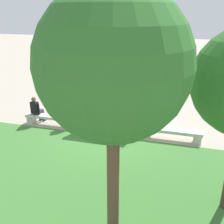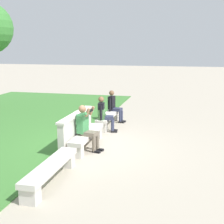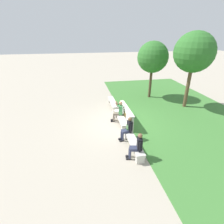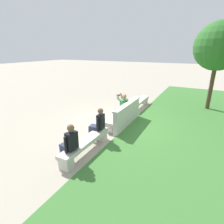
# 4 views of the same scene
# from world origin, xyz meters

# --- Properties ---
(ground_plane) EXTENTS (80.00, 80.00, 0.00)m
(ground_plane) POSITION_xyz_m (0.00, 0.00, 0.00)
(ground_plane) COLOR #A89E8C
(grass_strip) EXTENTS (19.49, 8.00, 0.03)m
(grass_strip) POSITION_xyz_m (0.00, 4.38, 0.01)
(grass_strip) COLOR #3D7533
(grass_strip) RESTS_ON ground
(bench_main) EXTENTS (2.27, 0.40, 0.45)m
(bench_main) POSITION_xyz_m (-2.61, 0.00, 0.31)
(bench_main) COLOR beige
(bench_main) RESTS_ON ground
(bench_near) EXTENTS (2.27, 0.40, 0.45)m
(bench_near) POSITION_xyz_m (0.00, 0.00, 0.31)
(bench_near) COLOR beige
(bench_near) RESTS_ON ground
(bench_mid) EXTENTS (2.27, 0.40, 0.45)m
(bench_mid) POSITION_xyz_m (2.61, 0.00, 0.31)
(bench_mid) COLOR beige
(bench_mid) RESTS_ON ground
(backrest_wall_with_plaque) EXTENTS (2.49, 0.24, 1.01)m
(backrest_wall_with_plaque) POSITION_xyz_m (0.00, 0.34, 0.52)
(backrest_wall_with_plaque) COLOR beige
(backrest_wall_with_plaque) RESTS_ON ground
(person_photographer) EXTENTS (0.52, 0.77, 1.32)m
(person_photographer) POSITION_xyz_m (-0.31, -0.08, 0.74)
(person_photographer) COLOR black
(person_photographer) RESTS_ON ground
(person_distant) EXTENTS (0.48, 0.70, 1.26)m
(person_distant) POSITION_xyz_m (1.76, -0.07, 0.67)
(person_distant) COLOR black
(person_distant) RESTS_ON ground
(person_companion) EXTENTS (0.47, 0.71, 1.26)m
(person_companion) POSITION_xyz_m (3.29, -0.07, 0.67)
(person_companion) COLOR black
(person_companion) RESTS_ON ground
(backpack) EXTENTS (0.28, 0.24, 0.43)m
(backpack) POSITION_xyz_m (1.70, 0.01, 0.63)
(backpack) COLOR #4C7F47
(backpack) RESTS_ON bench_mid
(tree_behind_wall) EXTENTS (2.66, 2.66, 5.22)m
(tree_behind_wall) POSITION_xyz_m (-1.69, 5.27, 3.87)
(tree_behind_wall) COLOR brown
(tree_behind_wall) RESTS_ON ground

